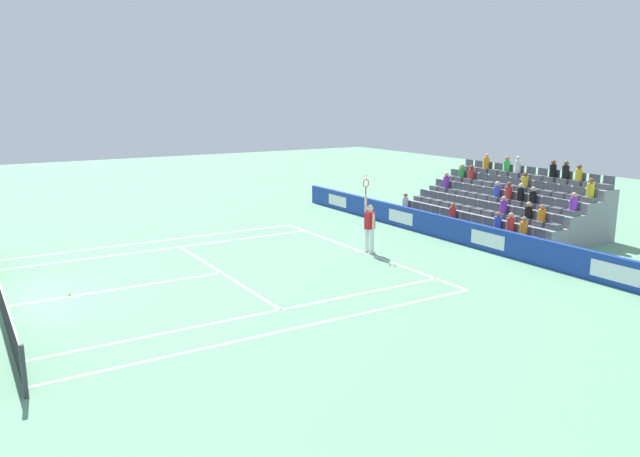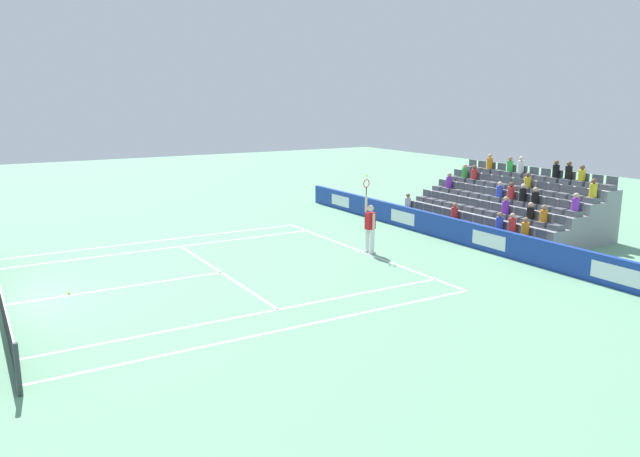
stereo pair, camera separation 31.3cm
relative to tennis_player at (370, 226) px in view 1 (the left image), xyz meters
The scene contains 13 objects.
ground_plane 12.07m from the tennis_player, 88.25° to the left, with size 80.00×80.00×0.00m, color #669E77.
line_baseline 1.06m from the tennis_player, 19.92° to the left, with size 10.97×0.10×0.01m, color white.
line_service 5.72m from the tennis_player, 86.26° to the left, with size 8.23×0.10×0.01m, color white.
line_centre_service 8.89m from the tennis_player, 87.61° to the left, with size 0.10×6.40×0.01m, color white.
line_singles_sideline_left 7.62m from the tennis_player, 53.59° to the left, with size 0.10×11.89×0.01m, color white.
line_singles_sideline_right 7.21m from the tennis_player, 121.66° to the left, with size 0.10×11.89×0.01m, color white.
line_doubles_sideline_left 8.50m from the tennis_player, 46.08° to the left, with size 0.10×11.89×0.01m, color white.
line_doubles_sideline_right 8.01m from the tennis_player, 130.10° to the left, with size 0.10×11.89×0.01m, color white.
line_centre_mark 1.08m from the tennis_player, 32.39° to the left, with size 0.10×0.20×0.01m, color white.
sponsor_barrier 3.94m from the tennis_player, 84.59° to the right, with size 20.18×0.22×0.93m.
tennis_player is the anchor object (origin of this frame).
stadium_stand 7.46m from the tennis_player, 87.27° to the right, with size 8.06×4.75×3.03m.
loose_tennis_ball 10.30m from the tennis_player, 87.27° to the left, with size 0.07×0.07×0.07m, color #D1E533.
Camera 1 is at (-17.87, 0.78, 5.56)m, focal length 34.23 mm.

